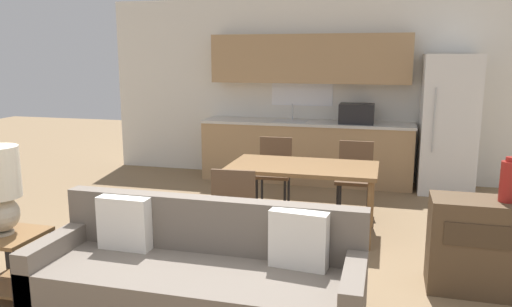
# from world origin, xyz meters

# --- Properties ---
(wall_back) EXTENTS (6.40, 0.07, 2.70)m
(wall_back) POSITION_xyz_m (-0.00, 4.63, 1.35)
(wall_back) COLOR silver
(wall_back) RESTS_ON ground_plane
(kitchen_counter) EXTENTS (3.08, 0.65, 2.15)m
(kitchen_counter) POSITION_xyz_m (0.01, 4.33, 0.84)
(kitchen_counter) COLOR tan
(kitchen_counter) RESTS_ON ground_plane
(refrigerator) EXTENTS (0.71, 0.75, 1.87)m
(refrigerator) POSITION_xyz_m (1.94, 4.22, 0.93)
(refrigerator) COLOR white
(refrigerator) RESTS_ON ground_plane
(dining_table) EXTENTS (1.52, 0.82, 0.73)m
(dining_table) POSITION_xyz_m (0.32, 2.10, 0.67)
(dining_table) COLOR brown
(dining_table) RESTS_ON ground_plane
(couch) EXTENTS (2.30, 0.80, 0.83)m
(couch) POSITION_xyz_m (-0.08, 0.16, 0.33)
(couch) COLOR #3D2D1E
(couch) RESTS_ON ground_plane
(side_table) EXTENTS (0.48, 0.48, 0.52)m
(side_table) POSITION_xyz_m (-1.60, 0.08, 0.35)
(side_table) COLOR brown
(side_table) RESTS_ON ground_plane
(credenza) EXTENTS (0.90, 0.42, 0.75)m
(credenza) POSITION_xyz_m (1.96, 1.13, 0.38)
(credenza) COLOR brown
(credenza) RESTS_ON ground_plane
(vase) EXTENTS (0.12, 0.12, 0.35)m
(vase) POSITION_xyz_m (2.05, 1.12, 0.92)
(vase) COLOR maroon
(vase) RESTS_ON credenza
(dining_chair_far_right) EXTENTS (0.42, 0.42, 0.86)m
(dining_chair_far_right) POSITION_xyz_m (0.81, 2.88, 0.48)
(dining_chair_far_right) COLOR brown
(dining_chair_far_right) RESTS_ON ground_plane
(dining_chair_near_left) EXTENTS (0.45, 0.45, 0.86)m
(dining_chair_near_left) POSITION_xyz_m (-0.16, 1.31, 0.48)
(dining_chair_near_left) COLOR brown
(dining_chair_near_left) RESTS_ON ground_plane
(dining_chair_far_left) EXTENTS (0.44, 0.44, 0.86)m
(dining_chair_far_left) POSITION_xyz_m (-0.17, 2.91, 0.48)
(dining_chair_far_left) COLOR brown
(dining_chair_far_left) RESTS_ON ground_plane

